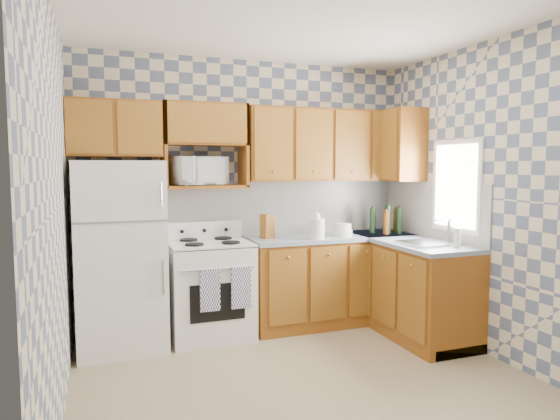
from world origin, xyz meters
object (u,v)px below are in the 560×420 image
Objects in this scene: stove_body at (210,291)px; microwave at (198,171)px; electric_kettle at (317,229)px; refrigerator at (121,256)px.

microwave reaches higher than stove_body.
electric_kettle is at bearing -9.46° from stove_body.
microwave is 1.28m from electric_kettle.
refrigerator is at bearing 175.83° from microwave.
stove_body is 1.15m from microwave.
electric_kettle reaches higher than stove_body.
electric_kettle is (1.03, -0.17, 0.57)m from stove_body.
stove_body is (0.80, 0.03, -0.39)m from refrigerator.
refrigerator is 8.25× the size of electric_kettle.
refrigerator is 1.07m from microwave.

